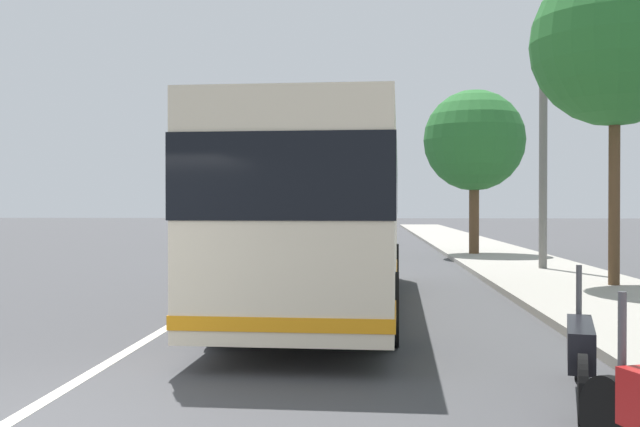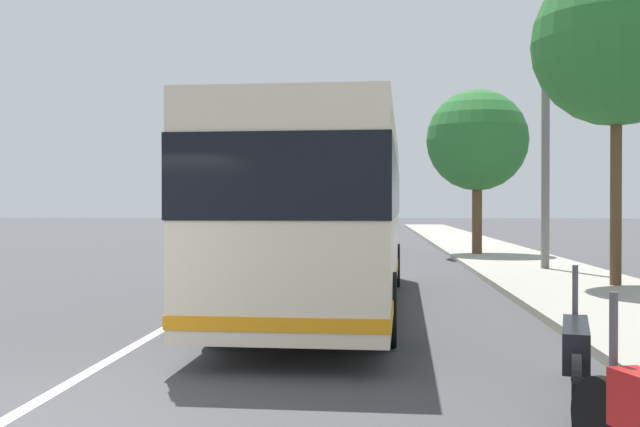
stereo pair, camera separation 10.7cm
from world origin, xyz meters
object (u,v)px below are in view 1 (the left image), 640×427
Objects in this scene: motorcycle_by_tree at (580,351)px; car_side_street at (242,230)px; roadside_tree_far_block at (474,141)px; car_far_distant at (347,230)px; car_behind_bus at (282,224)px; utility_pole at (543,142)px; coach_bus at (329,209)px; car_oncoming at (353,224)px; roadside_tree_mid_block at (615,43)px.

car_side_street reaches higher than motorcycle_by_tree.
motorcycle_by_tree is 0.37× the size of roadside_tree_far_block.
motorcycle_by_tree is 30.16m from car_far_distant.
utility_pole is at bearing 23.92° from car_behind_bus.
roadside_tree_far_block is 0.83× the size of utility_pole.
coach_bus reaches higher than motorcycle_by_tree.
motorcycle_by_tree is at bearing -177.84° from car_oncoming.
motorcycle_by_tree is at bearing 160.52° from roadside_tree_mid_block.
motorcycle_by_tree is at bearing 14.14° from car_behind_bus.
roadside_tree_mid_block is at bearing 22.28° from car_behind_bus.
car_side_street reaches higher than car_behind_bus.
roadside_tree_far_block is at bearing 8.30° from roadside_tree_mid_block.
car_side_street is (27.78, 8.18, 0.27)m from motorcycle_by_tree.
car_far_distant is at bearing 3.18° from coach_bus.
roadside_tree_mid_block is at bearing -170.66° from car_oncoming.
roadside_tree_mid_block reaches higher than car_side_street.
roadside_tree_mid_block reaches higher than car_oncoming.
utility_pole reaches higher than roadside_tree_far_block.
car_side_street is 1.06× the size of car_behind_bus.
car_far_distant reaches higher than car_behind_bus.
motorcycle_by_tree is at bearing 168.59° from utility_pole.
car_far_distant is at bearing 177.52° from car_oncoming.
coach_bus is 7.06m from motorcycle_by_tree.
car_far_distant is (2.20, -4.96, -0.06)m from car_side_street.
car_side_street is 18.03m from utility_pole.
car_oncoming is at bearing 2.41° from car_far_distant.
roadside_tree_mid_block is 1.19× the size of roadside_tree_far_block.
car_oncoming reaches higher than car_behind_bus.
car_far_distant is at bearing 117.02° from car_side_street.
motorcycle_by_tree is 28.97m from car_side_street.
car_side_street is 0.59× the size of roadside_tree_mid_block.
car_far_distant is 22.11m from roadside_tree_mid_block.
roadside_tree_mid_block is at bearing -172.82° from utility_pole.
utility_pole is (7.44, -5.58, 1.87)m from coach_bus.
coach_bus is at bearing 116.65° from roadside_tree_mid_block.
coach_bus is 14.78m from roadside_tree_far_block.
coach_bus is 37.02m from car_behind_bus.
car_side_street reaches higher than car_far_distant.
car_far_distant is 13.86m from car_behind_bus.
coach_bus is 1.59× the size of roadside_tree_mid_block.
roadside_tree_mid_block is at bearing -61.21° from coach_bus.
roadside_tree_far_block is at bearing -150.40° from car_far_distant.
utility_pole is at bearing 7.18° from roadside_tree_mid_block.
motorcycle_by_tree is at bearing -171.23° from car_far_distant.
car_oncoming is 5.25m from car_behind_bus.
car_side_street is at bearing 116.54° from car_far_distant.
motorcycle_by_tree is at bearing -154.05° from coach_bus.
utility_pole reaches higher than coach_bus.
roadside_tree_mid_block is 0.99× the size of utility_pole.
coach_bus reaches higher than car_behind_bus.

